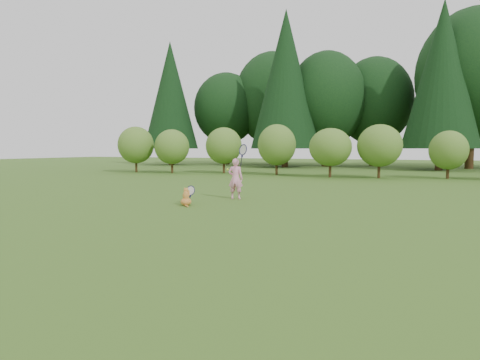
% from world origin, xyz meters
% --- Properties ---
extents(ground, '(100.00, 100.00, 0.00)m').
position_xyz_m(ground, '(0.00, 0.00, 0.00)').
color(ground, '#365718').
rests_on(ground, ground).
extents(shrub_row, '(28.00, 3.00, 2.80)m').
position_xyz_m(shrub_row, '(0.00, 13.00, 1.40)').
color(shrub_row, '#4E7725').
rests_on(shrub_row, ground).
extents(woodland_backdrop, '(48.00, 10.00, 15.00)m').
position_xyz_m(woodland_backdrop, '(0.00, 23.00, 7.50)').
color(woodland_backdrop, black).
rests_on(woodland_backdrop, ground).
extents(child, '(0.71, 0.46, 1.81)m').
position_xyz_m(child, '(-0.58, 2.34, 0.63)').
color(child, '#FF98C3').
rests_on(child, ground).
extents(cat, '(0.46, 0.70, 0.65)m').
position_xyz_m(cat, '(-1.25, 0.58, 0.25)').
color(cat, '#BA7023').
rests_on(cat, ground).
extents(tennis_ball, '(0.06, 0.06, 0.06)m').
position_xyz_m(tennis_ball, '(-0.64, 1.87, 0.90)').
color(tennis_ball, '#ADD719').
rests_on(tennis_ball, ground).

